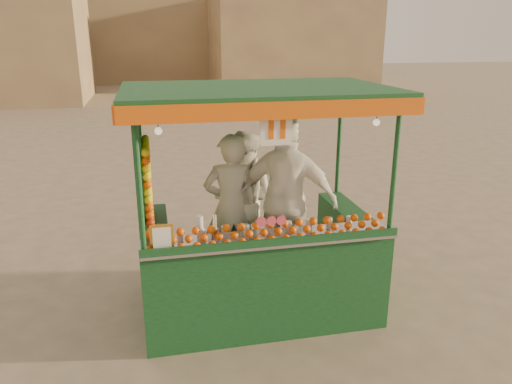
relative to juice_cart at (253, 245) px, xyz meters
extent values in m
plane|color=#6B5E4D|center=(0.27, 0.03, -0.79)|extent=(90.00, 90.00, 0.00)
cube|color=#9D8459|center=(7.27, 24.03, 1.71)|extent=(9.00, 6.00, 5.00)
cube|color=#9D8459|center=(-1.73, 30.03, 2.71)|extent=(14.00, 7.00, 7.00)
cube|color=#0F391D|center=(0.07, 0.12, -0.65)|extent=(2.47, 1.52, 0.28)
cylinder|color=black|center=(-0.78, 0.12, -0.62)|extent=(0.34, 0.09, 0.34)
cylinder|color=black|center=(0.92, 0.12, -0.62)|extent=(0.34, 0.09, 0.34)
cube|color=#0F391D|center=(0.07, -0.49, -0.13)|extent=(2.47, 0.28, 0.76)
cube|color=#0F391D|center=(-1.02, 0.22, -0.13)|extent=(0.28, 1.23, 0.76)
cube|color=#0F391D|center=(1.16, 0.22, -0.13)|extent=(0.28, 1.23, 0.76)
cube|color=#B2B2B7|center=(0.07, -0.47, 0.26)|extent=(2.47, 0.44, 0.03)
cylinder|color=#0F391D|center=(-1.12, -0.59, 0.91)|extent=(0.05, 0.05, 1.33)
cylinder|color=#0F391D|center=(1.25, -0.59, 0.91)|extent=(0.05, 0.05, 1.33)
cylinder|color=#0F391D|center=(-1.12, 0.83, 0.91)|extent=(0.05, 0.05, 1.33)
cylinder|color=#0F391D|center=(1.25, 0.83, 0.91)|extent=(0.05, 0.05, 1.33)
cube|color=#0F391D|center=(0.07, 0.12, 1.61)|extent=(2.65, 1.71, 0.08)
cube|color=#D8570C|center=(0.07, -0.73, 1.54)|extent=(2.65, 0.04, 0.15)
cube|color=#D8570C|center=(0.07, 0.98, 1.54)|extent=(2.65, 0.04, 0.15)
cube|color=#D8570C|center=(-1.26, 0.12, 1.54)|extent=(0.04, 1.71, 0.15)
cube|color=#D8570C|center=(1.40, 0.12, 1.54)|extent=(0.04, 1.71, 0.15)
cylinder|color=#D34053|center=(0.05, -0.59, 0.50)|extent=(0.09, 0.02, 0.09)
cube|color=orange|center=(-0.95, -0.59, 0.41)|extent=(0.21, 0.02, 0.27)
cube|color=white|center=(0.07, -0.65, 1.37)|extent=(0.28, 0.01, 0.28)
sphere|color=#FFE5B2|center=(-0.93, -0.52, 1.37)|extent=(0.07, 0.07, 0.07)
sphere|color=#FFE5B2|center=(1.06, -0.52, 1.37)|extent=(0.07, 0.07, 0.07)
imported|color=silver|center=(-0.17, 0.35, 0.32)|extent=(0.62, 0.42, 1.66)
imported|color=silver|center=(0.00, 0.58, 0.31)|extent=(1.00, 0.94, 1.63)
imported|color=white|center=(0.40, 0.13, 0.42)|extent=(1.19, 0.86, 1.87)
camera|label=1|loc=(-0.98, -4.69, 2.15)|focal=34.26mm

